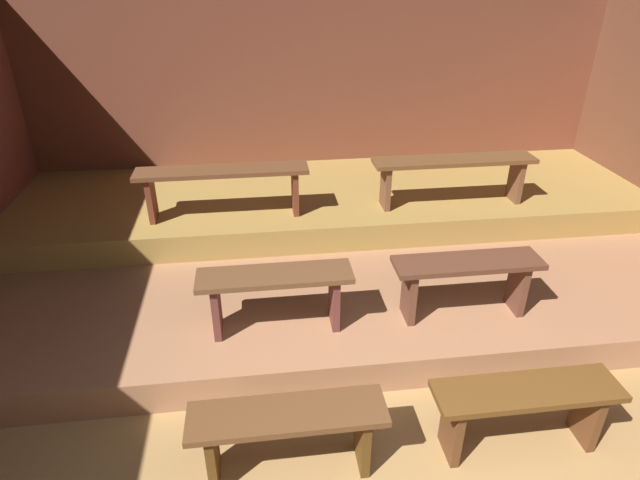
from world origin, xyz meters
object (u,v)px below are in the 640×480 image
(bench_floor_left, at_px, (288,428))
(bench_lower_left, at_px, (275,288))
(bench_middle_left, at_px, (223,180))
(bench_lower_right, at_px, (466,275))
(bench_middle_right, at_px, (453,169))
(bench_floor_right, at_px, (524,404))

(bench_floor_left, relative_size, bench_lower_left, 1.01)
(bench_middle_left, bearing_deg, bench_floor_left, -80.93)
(bench_lower_right, distance_m, bench_middle_right, 1.48)
(bench_floor_right, height_order, bench_middle_left, bench_middle_left)
(bench_floor_left, relative_size, bench_middle_right, 0.71)
(bench_lower_left, bearing_deg, bench_floor_left, -89.75)
(bench_floor_right, xyz_separation_m, bench_lower_left, (-1.37, 1.01, 0.25))
(bench_lower_left, xyz_separation_m, bench_middle_left, (-0.38, 1.40, 0.27))
(bench_floor_left, height_order, bench_lower_left, bench_lower_left)
(bench_floor_right, distance_m, bench_lower_right, 1.04)
(bench_floor_left, bearing_deg, bench_floor_right, 0.00)
(bench_lower_right, xyz_separation_m, bench_middle_right, (0.38, 1.40, 0.27))
(bench_middle_right, bearing_deg, bench_floor_right, -99.07)
(bench_floor_left, relative_size, bench_floor_right, 1.00)
(bench_middle_right, bearing_deg, bench_lower_right, -105.18)
(bench_middle_left, bearing_deg, bench_lower_left, -74.82)
(bench_floor_right, height_order, bench_middle_right, bench_middle_right)
(bench_middle_left, relative_size, bench_middle_right, 1.00)
(bench_lower_right, bearing_deg, bench_floor_right, -90.25)
(bench_floor_left, distance_m, bench_middle_right, 3.02)
(bench_middle_left, bearing_deg, bench_lower_right, -38.65)
(bench_floor_left, xyz_separation_m, bench_floor_right, (1.37, 0.00, 0.00))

